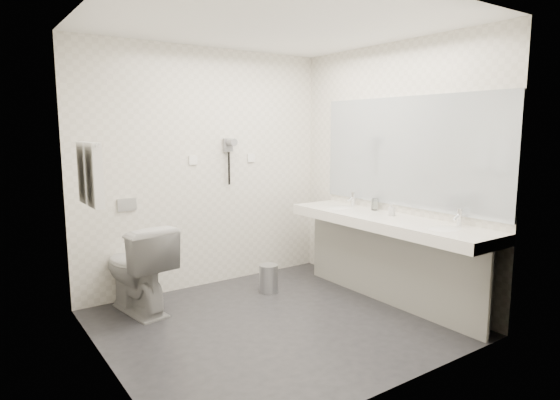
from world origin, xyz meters
TOP-DOWN VIEW (x-y plane):
  - floor at (0.00, 0.00)m, footprint 2.80×2.80m
  - ceiling at (0.00, 0.00)m, footprint 2.80×2.80m
  - wall_back at (0.00, 1.30)m, footprint 2.80×0.00m
  - wall_front at (0.00, -1.30)m, footprint 2.80×0.00m
  - wall_left at (-1.40, 0.00)m, footprint 0.00×2.60m
  - wall_right at (1.40, 0.00)m, footprint 0.00×2.60m
  - vanity_counter at (1.12, -0.20)m, footprint 0.55×2.20m
  - vanity_panel at (1.15, -0.20)m, footprint 0.03×2.15m
  - vanity_post_near at (1.18, -1.24)m, footprint 0.06×0.06m
  - vanity_post_far at (1.18, 0.84)m, footprint 0.06×0.06m
  - mirror at (1.39, -0.20)m, footprint 0.02×2.20m
  - basin_near at (1.12, -0.85)m, footprint 0.40×0.31m
  - basin_far at (1.12, 0.45)m, footprint 0.40×0.31m
  - faucet_near at (1.32, -0.85)m, footprint 0.04×0.04m
  - faucet_far at (1.32, 0.45)m, footprint 0.04×0.04m
  - soap_bottle_a at (1.20, -0.20)m, footprint 0.07×0.07m
  - soap_bottle_c at (1.19, -0.19)m, footprint 0.05×0.05m
  - glass_left at (1.30, 0.12)m, footprint 0.08×0.08m
  - glass_right at (1.34, 0.15)m, footprint 0.07×0.07m
  - toilet at (-0.89, 0.94)m, footprint 0.58×0.87m
  - flush_plate at (-0.85, 1.29)m, footprint 0.18×0.02m
  - pedal_bin at (0.39, 0.70)m, footprint 0.22×0.22m
  - bin_lid at (0.39, 0.70)m, footprint 0.19×0.19m
  - towel_rail at (-1.35, 0.55)m, footprint 0.02×0.62m
  - towel_near at (-1.34, 0.41)m, footprint 0.07×0.24m
  - towel_far at (-1.34, 0.69)m, footprint 0.07×0.24m
  - dryer_cradle at (0.25, 1.27)m, footprint 0.10×0.04m
  - dryer_barrel at (0.25, 1.20)m, footprint 0.08×0.14m
  - dryer_cord at (0.25, 1.26)m, footprint 0.02×0.02m
  - switch_plate_a at (-0.15, 1.29)m, footprint 0.09×0.02m
  - switch_plate_b at (0.55, 1.29)m, footprint 0.09×0.02m

SIDE VIEW (x-z plane):
  - floor at x=0.00m, z-range 0.00..0.00m
  - pedal_bin at x=0.39m, z-range 0.00..0.27m
  - bin_lid at x=0.39m, z-range 0.27..0.29m
  - vanity_panel at x=1.15m, z-range 0.00..0.75m
  - vanity_post_near at x=1.18m, z-range 0.00..0.75m
  - vanity_post_far at x=1.18m, z-range 0.00..0.75m
  - toilet at x=-0.89m, z-range 0.00..0.82m
  - vanity_counter at x=1.12m, z-range 0.75..0.85m
  - basin_near at x=1.12m, z-range 0.81..0.86m
  - basin_far at x=1.12m, z-range 0.81..0.86m
  - glass_right at x=1.34m, z-range 0.85..0.96m
  - soap_bottle_c at x=1.19m, z-range 0.85..0.96m
  - glass_left at x=1.30m, z-range 0.85..0.97m
  - soap_bottle_a at x=1.20m, z-range 0.85..0.97m
  - faucet_near at x=1.32m, z-range 0.85..1.00m
  - faucet_far at x=1.32m, z-range 0.85..1.00m
  - flush_plate at x=-0.85m, z-range 0.89..1.01m
  - wall_back at x=0.00m, z-range -0.15..2.65m
  - wall_front at x=0.00m, z-range -0.15..2.65m
  - wall_left at x=-1.40m, z-range -0.05..2.55m
  - wall_right at x=1.40m, z-range -0.05..2.55m
  - dryer_cord at x=0.25m, z-range 1.07..1.43m
  - towel_near at x=-1.34m, z-range 1.09..1.57m
  - towel_far at x=-1.34m, z-range 1.09..1.57m
  - switch_plate_a at x=-0.15m, z-range 1.31..1.40m
  - switch_plate_b at x=0.55m, z-range 1.31..1.40m
  - mirror at x=1.39m, z-range 0.92..1.98m
  - dryer_cradle at x=0.25m, z-range 1.43..1.57m
  - dryer_barrel at x=0.25m, z-range 1.49..1.57m
  - towel_rail at x=-1.35m, z-range 1.54..1.56m
  - ceiling at x=0.00m, z-range 2.50..2.50m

